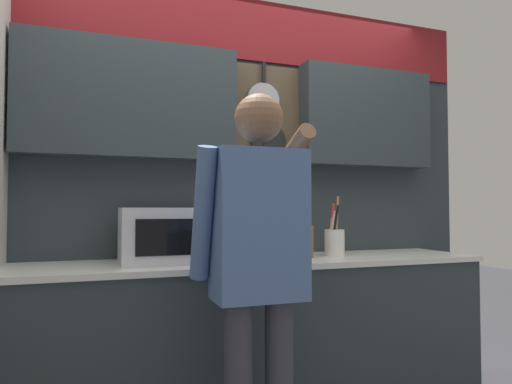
{
  "coord_description": "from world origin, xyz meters",
  "views": [
    {
      "loc": [
        -0.88,
        -2.38,
        1.21
      ],
      "look_at": [
        0.04,
        0.18,
        1.31
      ],
      "focal_mm": 32.0,
      "sensor_mm": 36.0,
      "label": 1
    }
  ],
  "objects": [
    {
      "name": "utensil_crock",
      "position": [
        0.48,
        0.02,
        1.03
      ],
      "size": [
        0.12,
        0.12,
        0.35
      ],
      "color": "white",
      "rests_on": "base_cabinet_counter"
    },
    {
      "name": "person",
      "position": [
        -0.22,
        -0.57,
        1.02
      ],
      "size": [
        0.54,
        0.63,
        1.7
      ],
      "color": "#383842",
      "rests_on": "ground_plane"
    },
    {
      "name": "microwave",
      "position": [
        -0.49,
        0.02,
        1.08
      ],
      "size": [
        0.53,
        0.38,
        0.28
      ],
      "color": "silver",
      "rests_on": "base_cabinet_counter"
    },
    {
      "name": "base_cabinet_counter",
      "position": [
        0.0,
        -0.0,
        0.46
      ],
      "size": [
        2.59,
        0.59,
        0.93
      ],
      "color": "#2D383D",
      "rests_on": "ground_plane"
    },
    {
      "name": "back_wall_unit",
      "position": [
        -0.01,
        0.26,
        1.52
      ],
      "size": [
        3.16,
        0.2,
        2.52
      ],
      "color": "#2D383D",
      "rests_on": "ground_plane"
    },
    {
      "name": "knife_block",
      "position": [
        0.24,
        0.02,
        1.03
      ],
      "size": [
        0.13,
        0.16,
        0.26
      ],
      "color": "brown",
      "rests_on": "base_cabinet_counter"
    }
  ]
}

